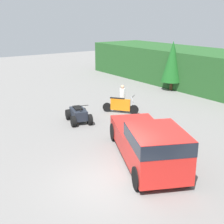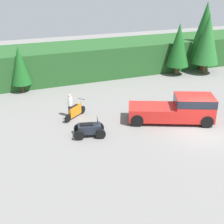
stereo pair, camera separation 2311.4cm
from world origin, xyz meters
name	(u,v)px [view 2 (the right image)]	position (x,y,z in m)	size (l,w,h in m)	color
ground_plane	(201,133)	(0.00, 0.00, 0.00)	(80.00, 80.00, 0.00)	slate
hillside_backdrop	(110,57)	(0.00, 16.00, 1.59)	(44.00, 6.00, 3.17)	#235123
tree_left	(20,66)	(-9.82, 12.96, 2.41)	(1.81, 1.81, 4.11)	brown
tree_mid_left	(179,45)	(6.12, 12.28, 3.14)	(2.35, 2.35, 5.35)	brown
tree_mid_right	(207,39)	(9.11, 11.56, 3.68)	(2.75, 2.75, 6.26)	brown
tree_right	(205,31)	(9.68, 12.81, 4.30)	(3.22, 3.22, 7.31)	brown
pickup_truck_red	(179,108)	(-0.37, 2.09, 1.02)	(6.22, 4.33, 1.93)	red
dirt_bike	(75,111)	(-7.02, 5.53, 0.50)	(1.97, 1.55, 1.21)	black
quad_atv	(89,129)	(-6.99, 2.42, 0.46)	(2.23, 1.66, 1.16)	black
rider_person	(70,104)	(-7.30, 5.89, 0.96)	(0.48, 0.48, 1.76)	navy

